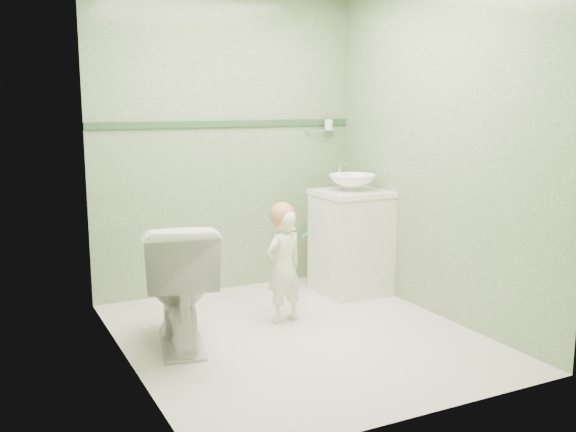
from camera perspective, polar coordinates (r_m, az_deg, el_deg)
ground at (r=4.35m, az=0.90°, el=-10.47°), size 2.50×2.50×0.00m
room_shell at (r=4.09m, az=0.94°, el=5.47°), size 2.50×2.54×2.40m
trim_stripe at (r=5.21m, az=-5.42°, el=8.08°), size 2.20×0.02×0.05m
vanity at (r=5.23m, az=5.55°, el=-2.43°), size 0.52×0.50×0.80m
counter at (r=5.15m, az=5.63°, el=2.03°), size 0.54×0.52×0.04m
basin at (r=5.14m, az=5.65°, el=2.95°), size 0.37×0.37×0.13m
faucet at (r=5.29m, az=4.59°, el=4.04°), size 0.03×0.13×0.18m
cup_holder at (r=5.55m, az=3.52°, el=8.01°), size 0.26×0.07×0.21m
toilet at (r=4.14m, az=-9.58°, el=-5.85°), size 0.61×0.87×0.80m
toddler at (r=4.51m, az=-0.36°, el=-4.47°), size 0.32×0.24×0.79m
hair_cap at (r=4.45m, az=-0.50°, el=0.10°), size 0.18×0.18×0.18m
teal_toothbrush at (r=4.40m, az=1.39°, el=-1.62°), size 0.11×0.14×0.08m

